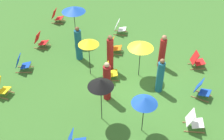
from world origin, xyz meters
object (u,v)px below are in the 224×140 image
at_px(deckchair_4, 114,46).
at_px(umbrella_1, 73,9).
at_px(umbrella_0, 141,45).
at_px(deckchair_0, 197,61).
at_px(umbrella_4, 88,42).
at_px(deckchair_10, 22,64).
at_px(umbrella_2, 101,83).
at_px(deckchair_1, 194,121).
at_px(deckchair_6, 109,72).
at_px(deckchair_2, 202,90).
at_px(umbrella_3, 145,101).
at_px(person_0, 107,82).
at_px(deckchair_12, 1,88).
at_px(deckchair_5, 40,41).
at_px(deckchair_9, 57,17).
at_px(deckchair_7, 120,27).
at_px(person_3, 160,76).
at_px(person_4, 110,54).
at_px(person_2, 78,44).
at_px(person_1, 162,52).

xyz_separation_m(deckchair_4, umbrella_1, (0.82, 2.36, 1.43)).
height_order(deckchair_4, umbrella_0, umbrella_0).
relative_size(deckchair_0, umbrella_4, 0.45).
bearing_deg(deckchair_10, umbrella_2, -129.54).
height_order(deckchair_1, deckchair_6, same).
height_order(deckchair_2, umbrella_3, umbrella_3).
bearing_deg(person_0, umbrella_1, 22.80).
distance_m(deckchair_0, umbrella_2, 5.74).
relative_size(deckchair_12, umbrella_3, 0.49).
bearing_deg(deckchair_2, umbrella_0, 90.67).
height_order(deckchair_4, deckchair_5, same).
relative_size(umbrella_3, umbrella_4, 0.89).
relative_size(deckchair_4, umbrella_0, 0.47).
bearing_deg(deckchair_4, deckchair_6, -176.85).
distance_m(deckchair_9, umbrella_4, 5.74).
bearing_deg(deckchair_7, person_3, -152.72).
height_order(deckchair_6, umbrella_3, umbrella_3).
distance_m(umbrella_2, umbrella_3, 1.64).
bearing_deg(deckchair_5, deckchair_12, 179.72).
height_order(deckchair_6, deckchair_7, same).
xyz_separation_m(deckchair_7, umbrella_2, (-6.51, -0.62, 1.47)).
xyz_separation_m(deckchair_1, person_3, (1.81, 1.43, 0.42)).
xyz_separation_m(deckchair_4, deckchair_9, (2.42, 4.11, 0.00)).
bearing_deg(deckchair_4, umbrella_3, -159.53).
bearing_deg(deckchair_12, deckchair_4, -37.44).
relative_size(deckchair_2, person_4, 0.46).
xyz_separation_m(person_2, person_4, (-0.53, -1.71, 0.05)).
bearing_deg(umbrella_0, umbrella_4, 100.10).
height_order(umbrella_0, umbrella_2, umbrella_2).
height_order(umbrella_3, person_0, person_0).
distance_m(deckchair_0, deckchair_12, 8.97).
distance_m(umbrella_0, person_4, 1.59).
bearing_deg(umbrella_0, person_1, -45.81).
xyz_separation_m(deckchair_5, deckchair_12, (-3.81, 0.08, 0.00)).
xyz_separation_m(deckchair_9, umbrella_4, (-4.41, -3.40, 1.39)).
relative_size(deckchair_2, deckchair_9, 1.04).
height_order(person_0, person_2, person_0).
bearing_deg(deckchair_9, deckchair_2, -121.31).
bearing_deg(umbrella_3, deckchair_9, 40.72).
height_order(deckchair_5, umbrella_0, umbrella_0).
xyz_separation_m(deckchair_5, umbrella_4, (-1.64, -3.21, 1.39)).
relative_size(deckchair_7, umbrella_2, 0.42).
height_order(umbrella_3, umbrella_4, umbrella_4).
distance_m(umbrella_0, umbrella_4, 2.26).
relative_size(deckchair_4, deckchair_5, 1.00).
distance_m(umbrella_2, person_3, 3.10).
relative_size(deckchair_9, umbrella_4, 0.44).
bearing_deg(deckchair_0, deckchair_1, 160.78).
bearing_deg(deckchair_5, deckchair_10, -178.91).
relative_size(deckchair_4, umbrella_3, 0.49).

